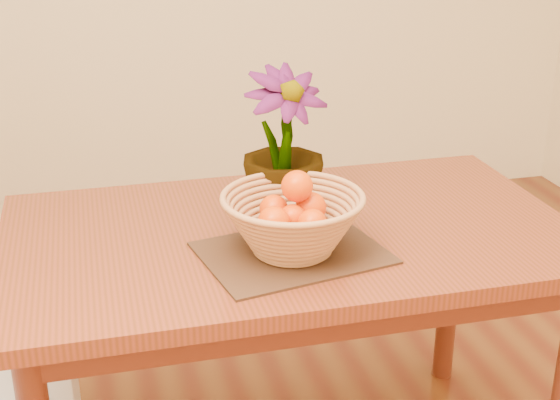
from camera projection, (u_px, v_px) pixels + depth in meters
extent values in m
cube|color=maroon|center=(290.00, 236.00, 1.93)|extent=(1.40, 0.80, 0.04)
cube|color=#522113|center=(290.00, 257.00, 1.96)|extent=(1.28, 0.68, 0.08)
cylinder|color=#522113|center=(51.00, 332.00, 2.22)|extent=(0.06, 0.06, 0.71)
cylinder|color=#522113|center=(450.00, 281.00, 2.50)|extent=(0.06, 0.06, 0.71)
cube|color=#3E2316|center=(292.00, 253.00, 1.79)|extent=(0.46, 0.38, 0.01)
cylinder|color=tan|center=(292.00, 250.00, 1.79)|extent=(0.17, 0.17, 0.01)
sphere|color=#F24203|center=(293.00, 217.00, 1.76)|extent=(0.06, 0.06, 0.06)
sphere|color=#F24203|center=(311.00, 207.00, 1.79)|extent=(0.07, 0.07, 0.07)
sphere|color=#F24203|center=(274.00, 209.00, 1.79)|extent=(0.07, 0.07, 0.07)
sphere|color=#F24203|center=(274.00, 222.00, 1.71)|extent=(0.07, 0.07, 0.07)
sphere|color=#F24203|center=(312.00, 224.00, 1.72)|extent=(0.07, 0.07, 0.07)
sphere|color=#F24203|center=(297.00, 186.00, 1.76)|extent=(0.07, 0.07, 0.07)
imported|color=#174313|center=(283.00, 145.00, 1.93)|extent=(0.26, 0.26, 0.38)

